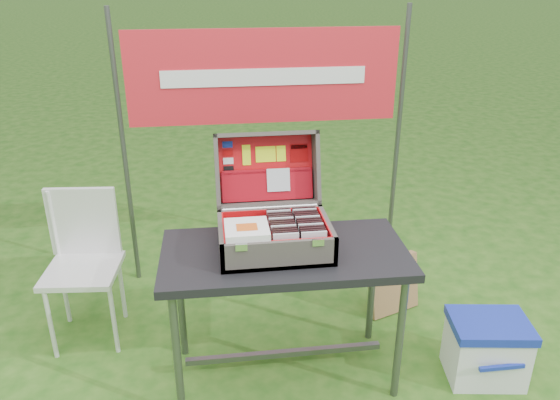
{
  "coord_description": "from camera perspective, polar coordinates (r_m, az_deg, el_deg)",
  "views": [
    {
      "loc": [
        -0.33,
        -2.11,
        1.91
      ],
      "look_at": [
        -0.04,
        0.1,
        0.94
      ],
      "focal_mm": 35.0,
      "sensor_mm": 36.0,
      "label": 1
    }
  ],
  "objects": [
    {
      "name": "lid_card_neon_tall",
      "position": [
        2.68,
        -3.52,
        4.71
      ],
      "size": [
        0.04,
        0.03,
        0.1
      ],
      "primitive_type": "cube",
      "rotation": [
        -1.86,
        0.0,
        0.0
      ],
      "color": "#DAFA18",
      "rests_on": "suitcase_lid_liner"
    },
    {
      "name": "cd_right_10",
      "position": [
        2.54,
        2.71,
        -2.61
      ],
      "size": [
        0.11,
        0.01,
        0.13
      ],
      "primitive_type": "cube",
      "color": "black",
      "rests_on": "suitcase_liner_floor"
    },
    {
      "name": "table_leg_fr",
      "position": [
        2.64,
        12.4,
        -13.91
      ],
      "size": [
        0.04,
        0.04,
        0.66
      ],
      "primitive_type": "cylinder",
      "color": "#59595B",
      "rests_on": "ground"
    },
    {
      "name": "cooler",
      "position": [
        2.97,
        20.73,
        -14.34
      ],
      "size": [
        0.41,
        0.33,
        0.33
      ],
      "primitive_type": null,
      "rotation": [
        0.0,
        0.0,
        -0.14
      ],
      "color": "white",
      "rests_on": "ground"
    },
    {
      "name": "table_top",
      "position": [
        2.51,
        0.49,
        -5.71
      ],
      "size": [
        1.14,
        0.58,
        0.04
      ],
      "primitive_type": "cube",
      "rotation": [
        0.0,
        0.0,
        -0.02
      ],
      "color": "black",
      "rests_on": "ground"
    },
    {
      "name": "suitcase_liner_wall_right",
      "position": [
        2.5,
        4.68,
        -3.39
      ],
      "size": [
        0.01,
        0.32,
        0.12
      ],
      "primitive_type": "cube",
      "color": "red",
      "rests_on": "suitcase_base_bottom"
    },
    {
      "name": "cd_left_11",
      "position": [
        2.54,
        -0.07,
        -2.58
      ],
      "size": [
        0.11,
        0.01,
        0.13
      ],
      "primitive_type": "cube",
      "color": "black",
      "rests_on": "suitcase_liner_floor"
    },
    {
      "name": "cd_left_7",
      "position": [
        2.47,
        0.17,
        -3.39
      ],
      "size": [
        0.11,
        0.01,
        0.13
      ],
      "primitive_type": "cube",
      "color": "black",
      "rests_on": "suitcase_liner_floor"
    },
    {
      "name": "table",
      "position": [
        2.69,
        0.46,
        -11.9
      ],
      "size": [
        1.14,
        0.58,
        0.7
      ],
      "primitive_type": null,
      "rotation": [
        0.0,
        0.0,
        -0.02
      ],
      "color": "black",
      "rests_on": "ground"
    },
    {
      "name": "chair_leg_br",
      "position": [
        3.29,
        -16.22,
        -8.64
      ],
      "size": [
        0.02,
        0.02,
        0.42
      ],
      "primitive_type": "cylinder",
      "color": "silver",
      "rests_on": "ground"
    },
    {
      "name": "cd_left_8",
      "position": [
        2.49,
        0.11,
        -3.18
      ],
      "size": [
        0.11,
        0.01,
        0.13
      ],
      "primitive_type": "cube",
      "color": "silver",
      "rests_on": "suitcase_liner_floor"
    },
    {
      "name": "table_leg_br",
      "position": [
        2.98,
        9.6,
        -8.85
      ],
      "size": [
        0.04,
        0.04,
        0.66
      ],
      "primitive_type": "cylinder",
      "color": "#59595B",
      "rests_on": "ground"
    },
    {
      "name": "lid_sticker_cc_b",
      "position": [
        2.68,
        -5.47,
        4.94
      ],
      "size": [
        0.05,
        0.01,
        0.03
      ],
      "primitive_type": "cube",
      "rotation": [
        -1.86,
        0.0,
        0.0
      ],
      "color": "#A10506",
      "rests_on": "suitcase_lid_liner"
    },
    {
      "name": "songbook_1",
      "position": [
        2.37,
        -3.49,
        -3.25
      ],
      "size": [
        0.19,
        0.19,
        0.0
      ],
      "primitive_type": "cube",
      "color": "white",
      "rests_on": "suitcase_base_wall_front"
    },
    {
      "name": "cd_left_2",
      "position": [
        2.38,
        0.49,
        -4.46
      ],
      "size": [
        0.11,
        0.01,
        0.13
      ],
      "primitive_type": "cube",
      "color": "black",
      "rests_on": "suitcase_liner_floor"
    },
    {
      "name": "suitcase_pocket_cd",
      "position": [
        2.67,
        -0.17,
        2.12
      ],
      "size": [
        0.11,
        0.04,
        0.11
      ],
      "primitive_type": "cube",
      "rotation": [
        -1.86,
        0.0,
        0.0
      ],
      "color": "silver",
      "rests_on": "suitcase_lid_pocket"
    },
    {
      "name": "cd_right_1",
      "position": [
        2.38,
        3.47,
        -4.49
      ],
      "size": [
        0.11,
        0.01,
        0.13
      ],
      "primitive_type": "cube",
      "color": "black",
      "rests_on": "suitcase_liner_floor"
    },
    {
      "name": "cd_right_0",
      "position": [
        2.37,
        3.56,
        -4.71
      ],
      "size": [
        0.11,
        0.01,
        0.13
      ],
      "primitive_type": "cube",
      "color": "silver",
      "rests_on": "suitcase_liner_floor"
    },
    {
      "name": "table_leg_fl",
      "position": [
        2.52,
        -10.68,
        -15.86
      ],
      "size": [
        0.04,
        0.04,
        0.66
      ],
      "primitive_type": "cylinder",
      "color": "#59595B",
      "rests_on": "ground"
    },
    {
      "name": "lid_sticker_cc_d",
      "position": [
        2.68,
        -5.38,
        3.23
      ],
      "size": [
        0.05,
        0.01,
        0.03
      ],
      "primitive_type": "cube",
      "rotation": [
        -1.86,
        0.0,
        0.0
      ],
      "color": "black",
      "rests_on": "suitcase_lid_liner"
    },
    {
      "name": "suitcase_base_wall_left",
      "position": [
        2.46,
        -6.18,
        -4.25
      ],
      "size": [
        0.02,
        0.36,
        0.14
      ],
      "primitive_type": "cube",
      "color": "#5C554E",
      "rests_on": "table_top"
    },
    {
      "name": "suitcase_liner_floor",
      "position": [
        2.49,
        -0.54,
        -4.84
      ],
      "size": [
        0.46,
        0.32,
        0.01
      ],
      "primitive_type": "cube",
      "color": "red",
      "rests_on": "suitcase_base_bottom"
    },
    {
      "name": "cd_right_4",
      "position": [
        2.43,
        3.2,
        -3.84
      ],
      "size": [
        0.11,
        0.01,
        0.13
      ],
      "primitive_type": "cube",
      "color": "silver",
      "rests_on": "suitcase_liner_floor"
    },
    {
      "name": "cd_left_13",
      "position": [
        2.57,
        -0.19,
        -2.2
      ],
      "size": [
        0.11,
        0.01,
        0.13
      ],
      "primitive_type": "cube",
      "color": "black",
      "rests_on": "suitcase_liner_floor"
    },
    {
      "name": "cd_left_6",
      "position": [
        2.45,
        0.23,
        -3.59
      ],
      "size": [
        0.11,
        0.01,
        0.13
      ],
      "primitive_type": "cube",
      "color": "black",
      "rests_on": "suitcase_liner_floor"
    },
    {
      "name": "suitcase_pocket_edge",
      "position": [
        2.67,
        -1.39,
        3.04
      ],
      "size": [
        0.43,
        0.02,
        0.02
      ],
      "primitive_type": "cube",
      "rotation": [
        -1.86,
        0.0,
        0.0
      ],
      "color": "#9E0914",
      "rests_on": "suitcase_lid_pocket"
    },
    {
      "name": "cd_left_10",
      "position": [
        2.52,
        -0.01,
        -2.78
      ],
      "size": [
        0.11,
        0.01,
        0.13
      ],
      "primitive_type": "cube",
      "color": "black",
      "rests_on": "suitcase_liner_floor"
    },
    {
      "name": "cd_right_13",
      "position": [
        2.59,
        2.48,
        -2.04
      ],
      "size": [
        0.11,
        0.01,
        0.13
      ],
      "primitive_type": "cube",
      "color": "black",
      "rests_on": "suitcase_liner_floor"
    },
    {
      "name": "chair_backrest",
      "position": [
        3.15,
        -19.86,
        -2.12
      ],
      "size": [
        0.37,
        0.06,
        0.39
      ],
      "primitive_type": "cube",
      "rotation": [
        0.0,
        0.0,
        -0.09
      ],
      "color": "silver",
      "rests_on": "chair_seat"
    },
    {
      "name": "lid_sticker_cc_a",
      "position": [
        2.67,
        -5.51,
        5.79
      ],
      "size": [
        0.05,
        0.01,
        0.03
      ],
      "primitive_type": "cube",
      "rotation": [
        -1.86,
        0.0,
        0.0
      ],
      "color": "#1933B2",
      "rests_on": "suitcase_lid_liner"
    },
    {
      "name": "suitcase_liner_wall_back",
      "position": [
        2.61,
        -0.97,
        -2.15
      ],
      "size": [
        0.46,
        0.01,
        0.12
      ],
      "primitive_type": "cube",
      "color": "red",
      "rests_on": "suitcase_base_bottom"
    },
    {
      "name": "ground",
      "position": [
        2.87,
        1.1,
        -18.33
      ],
      "size": [
        80.0,
        80.0,
        0.0
      ],
      "primitive_type": "plane",
      "color": "#1F5312",
      "rests_on": "ground"
    },
    {
      "name": "suitcase_latch_left",
      "position": [
        2.27,
        -4.06,
        -4.96
      ],
      "size": [
        0.05,
        0.01,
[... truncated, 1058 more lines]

